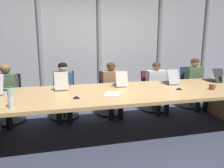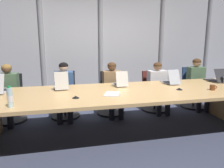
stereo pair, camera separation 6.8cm
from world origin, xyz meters
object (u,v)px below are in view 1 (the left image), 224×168
(person_right_mid, at_px, (157,84))
(conference_mic_left_side, at_px, (76,97))
(office_chair_left_mid, at_px, (64,100))
(office_chair_center, at_px, (110,98))
(conference_mic_right_side, at_px, (179,88))
(laptop_right_mid, at_px, (169,80))
(office_chair_right_mid, at_px, (153,95))
(office_chair_right_end, at_px, (191,92))
(person_right_end, at_px, (196,81))
(water_bottle_secondary, at_px, (224,78))
(office_chair_left_end, at_px, (9,104))
(laptop_left_mid, at_px, (61,86))
(spiral_notepad, at_px, (112,94))
(person_center, at_px, (112,86))
(person_left_end, at_px, (6,92))
(person_left_mid, at_px, (64,88))
(laptop_right_end, at_px, (214,78))
(water_bottle_primary, at_px, (11,98))
(laptop_center, at_px, (120,83))
(coffee_mug_near, at_px, (212,87))

(person_right_mid, xyz_separation_m, conference_mic_left_side, (-1.90, -1.23, 0.15))
(office_chair_left_mid, distance_m, office_chair_center, 0.98)
(office_chair_center, xyz_separation_m, conference_mic_right_side, (0.94, -1.24, 0.44))
(laptop_right_mid, bearing_deg, office_chair_right_mid, 0.02)
(office_chair_center, bearing_deg, office_chair_right_end, 97.31)
(person_right_end, bearing_deg, person_right_mid, -86.48)
(office_chair_right_end, xyz_separation_m, water_bottle_secondary, (0.04, -0.97, 0.52))
(office_chair_left_end, height_order, conference_mic_left_side, office_chair_left_end)
(laptop_left_mid, bearing_deg, water_bottle_secondary, -99.46)
(water_bottle_secondary, xyz_separation_m, spiral_notepad, (-2.35, -0.33, -0.10))
(laptop_right_mid, relative_size, person_center, 0.39)
(person_left_end, xyz_separation_m, person_left_mid, (1.06, 0.00, 0.01))
(laptop_right_end, bearing_deg, office_chair_left_mid, 75.52)
(water_bottle_primary, bearing_deg, office_chair_center, 44.71)
(office_chair_left_mid, bearing_deg, office_chair_right_mid, 94.44)
(office_chair_right_end, xyz_separation_m, person_left_mid, (-3.04, -0.16, 0.30))
(laptop_right_end, relative_size, conference_mic_left_side, 4.08)
(laptop_center, height_order, laptop_right_mid, laptop_center)
(person_left_end, relative_size, water_bottle_secondary, 4.73)
(water_bottle_primary, height_order, spiral_notepad, water_bottle_primary)
(office_chair_right_end, bearing_deg, person_left_end, -81.60)
(office_chair_right_mid, bearing_deg, laptop_left_mid, -76.10)
(laptop_center, distance_m, water_bottle_primary, 1.95)
(spiral_notepad, bearing_deg, laptop_right_mid, 46.54)
(person_center, bearing_deg, person_left_mid, -90.72)
(person_left_end, xyz_separation_m, conference_mic_left_side, (1.22, -1.23, 0.13))
(person_center, bearing_deg, office_chair_left_mid, -99.72)
(person_left_mid, height_order, conference_mic_left_side, person_left_mid)
(laptop_left_mid, height_order, person_center, person_center)
(office_chair_left_end, xyz_separation_m, office_chair_left_mid, (1.07, 0.00, 0.01))
(office_chair_left_mid, bearing_deg, coffee_mug_near, 65.17)
(conference_mic_right_side, bearing_deg, office_chair_left_end, 157.43)
(office_chair_left_end, height_order, office_chair_right_end, office_chair_right_end)
(laptop_right_end, xyz_separation_m, office_chair_left_end, (-4.11, 0.72, -0.47))
(office_chair_left_mid, relative_size, person_left_end, 0.83)
(office_chair_left_mid, bearing_deg, office_chair_right_end, 94.58)
(conference_mic_right_side, bearing_deg, water_bottle_primary, -171.06)
(office_chair_left_mid, height_order, spiral_notepad, office_chair_left_mid)
(water_bottle_primary, bearing_deg, person_left_mid, 65.56)
(laptop_center, distance_m, person_left_end, 2.15)
(office_chair_right_end, bearing_deg, conference_mic_right_side, -35.69)
(office_chair_right_end, bearing_deg, office_chair_left_end, -83.80)
(person_left_end, xyz_separation_m, conference_mic_right_side, (2.99, -1.08, 0.13))
(office_chair_left_end, height_order, office_chair_left_mid, office_chair_left_mid)
(office_chair_right_end, distance_m, person_left_mid, 3.06)
(person_left_end, bearing_deg, laptop_right_mid, 84.50)
(laptop_left_mid, xyz_separation_m, office_chair_center, (1.04, 0.71, -0.48))
(person_left_end, height_order, person_center, person_left_end)
(person_left_mid, relative_size, water_bottle_secondary, 4.76)
(office_chair_center, distance_m, person_left_end, 2.08)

